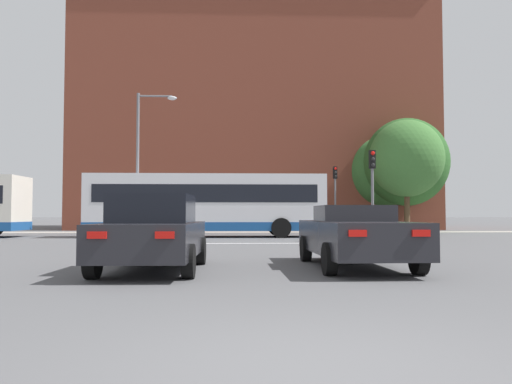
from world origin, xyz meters
name	(u,v)px	position (x,y,z in m)	size (l,w,h in m)	color
ground_plane	(313,371)	(0.00, 0.00, 0.00)	(400.00, 400.00, 0.00)	#545456
stop_line_strip	(249,243)	(0.00, 16.48, 0.00)	(8.80, 0.30, 0.01)	silver
far_pavement	(243,232)	(0.00, 29.20, 0.01)	(69.77, 2.50, 0.01)	#A09B91
brick_civic_building	(252,113)	(0.99, 40.46, 10.25)	(28.79, 15.91, 26.41)	brown
car_saloon_left	(154,233)	(-2.28, 6.73, 0.79)	(2.01, 4.29, 1.58)	#232328
car_roadster_right	(355,235)	(2.09, 7.25, 0.71)	(2.02, 4.79, 1.37)	#232328
bus_crossing_lead	(207,204)	(-2.03, 22.25, 1.73)	(12.18, 2.67, 3.22)	silver
traffic_light_near_right	(372,180)	(5.35, 17.43, 2.67)	(0.26, 0.31, 3.95)	slate
traffic_light_far_right	(335,188)	(6.02, 28.66, 2.90)	(0.26, 0.31, 4.32)	slate
street_lamp_junction	(144,149)	(-5.42, 22.92, 4.65)	(2.14, 0.36, 7.67)	slate
pedestrian_waiting	(105,217)	(-8.95, 28.68, 1.01)	(0.44, 0.30, 1.71)	#333851
pedestrian_walking_east	(155,216)	(-5.69, 28.51, 1.06)	(0.46, 0.38, 1.80)	brown
pedestrian_walking_west	(190,215)	(-3.58, 29.44, 1.11)	(0.27, 0.41, 1.86)	#333851
tree_by_building	(382,172)	(10.61, 33.47, 4.40)	(5.19, 5.19, 7.13)	#4C3823
tree_kerbside	(406,159)	(10.90, 28.94, 4.91)	(4.91, 4.91, 7.50)	#4C3823
tree_distant	(406,162)	(11.66, 31.21, 4.91)	(5.97, 5.97, 8.04)	#4C3823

